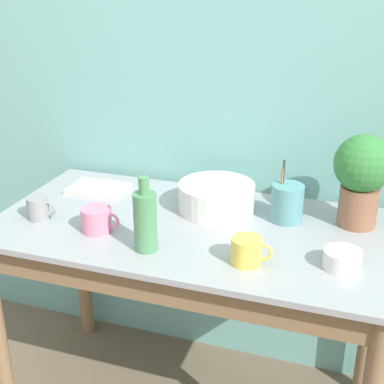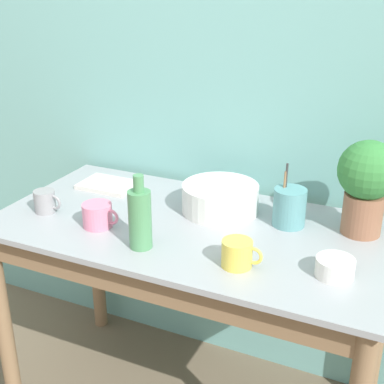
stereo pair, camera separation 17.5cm
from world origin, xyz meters
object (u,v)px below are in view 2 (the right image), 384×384
(potted_plant, at_px, (367,181))
(mug_yellow, at_px, (238,254))
(bottle_tall, at_px, (140,218))
(mug_pink, at_px, (98,215))
(utensil_cup, at_px, (289,207))
(bowl_wash_large, at_px, (220,198))
(mug_grey, at_px, (45,201))
(tray_board, at_px, (108,185))
(bowl_small_enamel_white, at_px, (335,267))

(potted_plant, xyz_separation_m, mug_yellow, (-0.29, -0.37, -0.14))
(potted_plant, xyz_separation_m, bottle_tall, (-0.60, -0.38, -0.08))
(mug_pink, relative_size, utensil_cup, 0.62)
(potted_plant, relative_size, bowl_wash_large, 1.16)
(bottle_tall, bearing_deg, utensil_cup, 42.35)
(mug_grey, relative_size, mug_pink, 0.81)
(mug_yellow, distance_m, mug_grey, 0.75)
(bottle_tall, relative_size, mug_pink, 1.81)
(bottle_tall, height_order, tray_board, bottle_tall)
(mug_yellow, xyz_separation_m, tray_board, (-0.67, 0.36, -0.03))
(mug_pink, xyz_separation_m, tray_board, (-0.16, 0.31, -0.03))
(mug_grey, xyz_separation_m, mug_pink, (0.23, -0.02, 0.00))
(mug_grey, bearing_deg, mug_pink, -4.64)
(utensil_cup, bearing_deg, mug_grey, -162.34)
(utensil_cup, bearing_deg, bowl_wash_large, 178.62)
(bowl_small_enamel_white, xyz_separation_m, tray_board, (-0.94, 0.29, -0.02))
(bowl_small_enamel_white, bearing_deg, utensil_cup, 128.02)
(bowl_wash_large, distance_m, tray_board, 0.49)
(bowl_wash_large, height_order, mug_yellow, bowl_wash_large)
(mug_pink, distance_m, bowl_small_enamel_white, 0.78)
(bowl_wash_large, height_order, tray_board, bowl_wash_large)
(potted_plant, bearing_deg, bowl_small_enamel_white, -94.63)
(potted_plant, distance_m, tray_board, 0.98)
(mug_pink, height_order, utensil_cup, utensil_cup)
(bottle_tall, xyz_separation_m, tray_board, (-0.36, 0.37, -0.09))
(mug_yellow, distance_m, mug_pink, 0.52)
(bowl_small_enamel_white, height_order, tray_board, bowl_small_enamel_white)
(potted_plant, xyz_separation_m, tray_board, (-0.97, -0.01, -0.17))
(potted_plant, xyz_separation_m, mug_grey, (-1.04, -0.30, -0.14))
(bowl_wash_large, height_order, bottle_tall, bottle_tall)
(bowl_wash_large, relative_size, mug_pink, 2.05)
(potted_plant, bearing_deg, bowl_wash_large, -175.62)
(potted_plant, bearing_deg, mug_yellow, -128.37)
(mug_yellow, height_order, mug_grey, mug_yellow)
(mug_yellow, bearing_deg, mug_grey, 174.81)
(utensil_cup, bearing_deg, mug_pink, -154.34)
(potted_plant, relative_size, mug_yellow, 2.55)
(mug_yellow, distance_m, bowl_small_enamel_white, 0.27)
(tray_board, bearing_deg, bowl_wash_large, -3.15)
(mug_grey, height_order, mug_pink, mug_pink)
(bottle_tall, height_order, bowl_small_enamel_white, bottle_tall)
(mug_pink, relative_size, bowl_small_enamel_white, 1.20)
(bowl_wash_large, distance_m, bowl_small_enamel_white, 0.53)
(potted_plant, relative_size, utensil_cup, 1.48)
(mug_yellow, bearing_deg, bowl_wash_large, 119.61)
(potted_plant, height_order, bowl_wash_large, potted_plant)
(potted_plant, distance_m, utensil_cup, 0.26)
(bowl_wash_large, relative_size, mug_yellow, 2.20)
(bottle_tall, bearing_deg, mug_yellow, 2.95)
(potted_plant, height_order, mug_pink, potted_plant)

